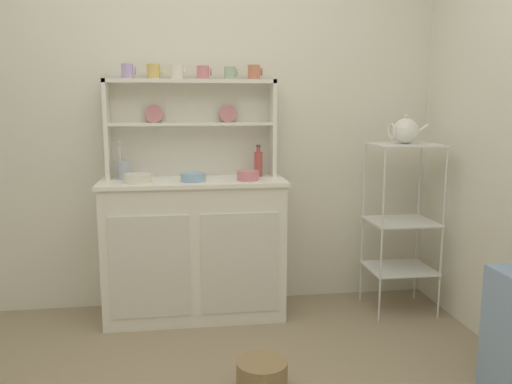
{
  "coord_description": "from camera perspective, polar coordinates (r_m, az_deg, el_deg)",
  "views": [
    {
      "loc": [
        -0.07,
        -1.81,
        1.32
      ],
      "look_at": [
        0.35,
        1.12,
        0.82
      ],
      "focal_mm": 36.79,
      "sensor_mm": 36.0,
      "label": 1
    }
  ],
  "objects": [
    {
      "name": "wall_back",
      "position": [
        3.43,
        -7.1,
        8.33
      ],
      "size": [
        3.84,
        0.05,
        2.5
      ],
      "primitive_type": "cube",
      "color": "silver",
      "rests_on": "ground"
    },
    {
      "name": "bowl_floral_medium",
      "position": [
        3.13,
        -6.82,
        1.61
      ],
      "size": [
        0.15,
        0.15,
        0.05
      ],
      "primitive_type": "cylinder",
      "color": "#8EB2D1",
      "rests_on": "hutch_cabinet"
    },
    {
      "name": "cup_sage_4",
      "position": [
        3.32,
        -2.84,
        12.79
      ],
      "size": [
        0.08,
        0.07,
        0.08
      ],
      "color": "#9EB78E",
      "rests_on": "hutch_shelf_unit"
    },
    {
      "name": "cup_cream_2",
      "position": [
        3.3,
        -8.58,
        12.78
      ],
      "size": [
        0.09,
        0.08,
        0.09
      ],
      "color": "silver",
      "rests_on": "hutch_shelf_unit"
    },
    {
      "name": "bowl_mixing_large",
      "position": [
        3.14,
        -12.78,
        1.48
      ],
      "size": [
        0.16,
        0.16,
        0.05
      ],
      "primitive_type": "cylinder",
      "color": "silver",
      "rests_on": "hutch_cabinet"
    },
    {
      "name": "hutch_cabinet",
      "position": [
        3.29,
        -6.69,
        -5.92
      ],
      "size": [
        1.12,
        0.45,
        0.86
      ],
      "color": "white",
      "rests_on": "ground"
    },
    {
      "name": "cup_lilac_0",
      "position": [
        3.31,
        -13.77,
        12.62
      ],
      "size": [
        0.08,
        0.07,
        0.09
      ],
      "color": "#B79ECC",
      "rests_on": "hutch_shelf_unit"
    },
    {
      "name": "bowl_cream_small",
      "position": [
        3.15,
        -0.88,
        1.81
      ],
      "size": [
        0.13,
        0.13,
        0.06
      ],
      "primitive_type": "cylinder",
      "color": "#D17A84",
      "rests_on": "hutch_cabinet"
    },
    {
      "name": "bakers_rack",
      "position": [
        3.43,
        15.57,
        -1.96
      ],
      "size": [
        0.4,
        0.36,
        1.08
      ],
      "color": "silver",
      "rests_on": "ground"
    },
    {
      "name": "floor_basket",
      "position": [
        2.54,
        0.65,
        -19.6
      ],
      "size": [
        0.24,
        0.24,
        0.17
      ],
      "primitive_type": "cylinder",
      "color": "#93754C",
      "rests_on": "ground"
    },
    {
      "name": "cup_gold_1",
      "position": [
        3.3,
        -11.07,
        12.74
      ],
      "size": [
        0.09,
        0.08,
        0.09
      ],
      "color": "#DBB760",
      "rests_on": "hutch_shelf_unit"
    },
    {
      "name": "hutch_shelf_unit",
      "position": [
        3.34,
        -7.04,
        7.82
      ],
      "size": [
        1.04,
        0.18,
        0.6
      ],
      "color": "silver",
      "rests_on": "hutch_cabinet"
    },
    {
      "name": "jam_bottle",
      "position": [
        3.32,
        0.25,
        3.14
      ],
      "size": [
        0.05,
        0.05,
        0.2
      ],
      "color": "#B74C47",
      "rests_on": "hutch_cabinet"
    },
    {
      "name": "cup_terracotta_5",
      "position": [
        3.33,
        -0.2,
        12.88
      ],
      "size": [
        0.09,
        0.08,
        0.09
      ],
      "color": "#C67556",
      "rests_on": "hutch_shelf_unit"
    },
    {
      "name": "utensil_jar",
      "position": [
        3.29,
        -14.12,
        2.36
      ],
      "size": [
        0.08,
        0.08,
        0.24
      ],
      "color": "#B2B7C6",
      "rests_on": "hutch_cabinet"
    },
    {
      "name": "cup_rose_3",
      "position": [
        3.3,
        -5.76,
        12.79
      ],
      "size": [
        0.09,
        0.08,
        0.08
      ],
      "color": "#D17A84",
      "rests_on": "hutch_shelf_unit"
    },
    {
      "name": "porcelain_teapot",
      "position": [
        3.37,
        15.93,
        6.41
      ],
      "size": [
        0.25,
        0.16,
        0.18
      ],
      "color": "white",
      "rests_on": "bakers_rack"
    }
  ]
}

